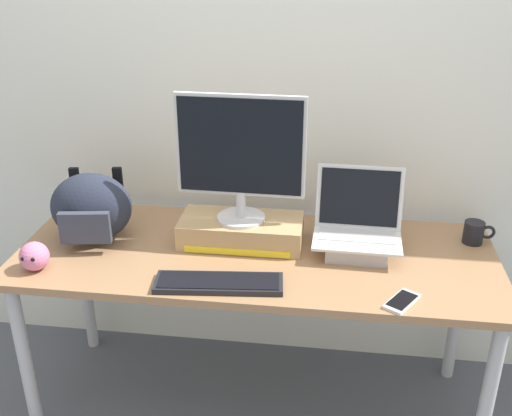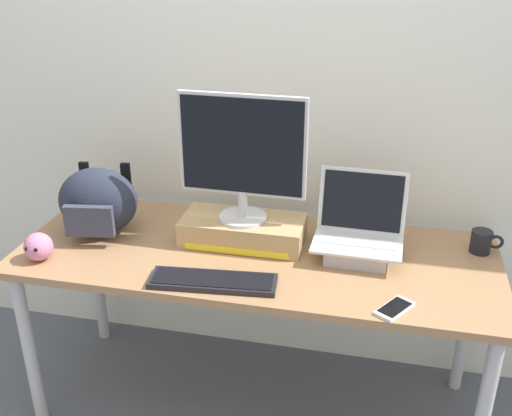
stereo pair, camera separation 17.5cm
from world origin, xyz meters
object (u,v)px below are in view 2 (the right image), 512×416
object	(u,v)px
toner_box_yellow	(243,230)
open_laptop	(358,240)
messenger_backpack	(98,202)
cell_phone	(395,308)
external_keyboard	(213,281)
coffee_mug	(482,242)
plush_toy	(38,247)
desktop_monitor	(242,154)

from	to	relation	value
toner_box_yellow	open_laptop	xyz separation A→B (m)	(0.44, -0.01, 0.01)
messenger_backpack	cell_phone	distance (m)	1.19
toner_box_yellow	open_laptop	bearing A→B (deg)	-1.22
toner_box_yellow	cell_phone	bearing A→B (deg)	-30.60
messenger_backpack	external_keyboard	bearing A→B (deg)	-35.79
cell_phone	messenger_backpack	bearing A→B (deg)	-161.53
coffee_mug	plush_toy	world-z (taller)	plush_toy
open_laptop	messenger_backpack	distance (m)	1.01
plush_toy	coffee_mug	bearing A→B (deg)	14.57
external_keyboard	plush_toy	xyz separation A→B (m)	(-0.66, 0.02, 0.04)
toner_box_yellow	cell_phone	size ratio (longest dim) A/B	3.01
messenger_backpack	toner_box_yellow	bearing A→B (deg)	-4.54
open_laptop	messenger_backpack	world-z (taller)	open_laptop
external_keyboard	plush_toy	distance (m)	0.66
messenger_backpack	cell_phone	world-z (taller)	messenger_backpack
messenger_backpack	plush_toy	world-z (taller)	messenger_backpack
open_laptop	external_keyboard	xyz separation A→B (m)	(-0.46, -0.31, -0.05)
messenger_backpack	plush_toy	bearing A→B (deg)	-124.93
toner_box_yellow	desktop_monitor	distance (m)	0.31
coffee_mug	messenger_backpack	bearing A→B (deg)	-173.73
external_keyboard	cell_phone	bearing A→B (deg)	-7.76
external_keyboard	toner_box_yellow	bearing A→B (deg)	79.38
toner_box_yellow	messenger_backpack	distance (m)	0.58
desktop_monitor	cell_phone	distance (m)	0.76
toner_box_yellow	coffee_mug	bearing A→B (deg)	7.43
toner_box_yellow	external_keyboard	xyz separation A→B (m)	(-0.03, -0.32, -0.04)
toner_box_yellow	plush_toy	distance (m)	0.75
toner_box_yellow	coffee_mug	size ratio (longest dim) A/B	3.92
desktop_monitor	external_keyboard	xyz separation A→B (m)	(-0.03, -0.32, -0.35)
desktop_monitor	messenger_backpack	size ratio (longest dim) A/B	1.43
toner_box_yellow	coffee_mug	xyz separation A→B (m)	(0.88, 0.12, -0.01)
external_keyboard	coffee_mug	distance (m)	1.01
open_laptop	desktop_monitor	bearing A→B (deg)	-179.58
messenger_backpack	coffee_mug	xyz separation A→B (m)	(1.45, 0.16, -0.09)
desktop_monitor	plush_toy	size ratio (longest dim) A/B	4.62
messenger_backpack	plush_toy	distance (m)	0.29
plush_toy	external_keyboard	bearing A→B (deg)	-2.06
messenger_backpack	coffee_mug	distance (m)	1.46
coffee_mug	plush_toy	bearing A→B (deg)	-165.43
desktop_monitor	external_keyboard	size ratio (longest dim) A/B	1.08
desktop_monitor	messenger_backpack	xyz separation A→B (m)	(-0.57, -0.04, -0.22)
external_keyboard	cell_phone	xyz separation A→B (m)	(0.60, -0.02, -0.01)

